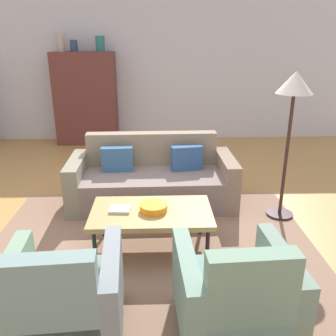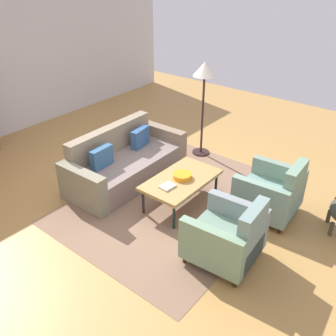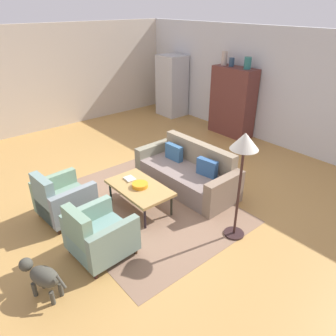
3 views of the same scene
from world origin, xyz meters
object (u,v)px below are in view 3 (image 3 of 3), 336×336
fruit_bowl (140,185)px  vase_tall (224,58)px  book_stack (130,179)px  refrigerator (172,86)px  vase_small (248,63)px  vase_round (232,62)px  cabinet (233,102)px  dog (42,276)px  armchair_right (97,236)px  couch (189,173)px  armchair_left (62,201)px  floor_lamp (244,151)px  coffee_table (139,188)px

fruit_bowl → vase_tall: size_ratio=0.79×
book_stack → refrigerator: refrigerator is taller
vase_small → vase_round: bearing=180.0°
cabinet → dog: cabinet is taller
refrigerator → dog: refrigerator is taller
vase_tall → dog: 6.79m
book_stack → vase_round: bearing=106.4°
book_stack → dog: size_ratio=0.33×
cabinet → dog: bearing=-70.6°
vase_small → vase_tall: bearing=180.0°
armchair_right → refrigerator: bearing=126.8°
refrigerator → dog: bearing=-53.0°
cabinet → vase_tall: size_ratio=5.17×
couch → armchair_left: size_ratio=2.41×
refrigerator → armchair_left: bearing=-58.6°
vase_round → floor_lamp: (3.06, -3.35, -0.46)m
couch → vase_tall: vase_tall is taller
vase_round → vase_small: bearing=0.0°
armchair_left → dog: armchair_left is taller
vase_small → armchair_right: bearing=-72.9°
book_stack → cabinet: size_ratio=0.12×
armchair_right → vase_tall: vase_tall is taller
armchair_right → fruit_bowl: size_ratio=3.22×
fruit_bowl → floor_lamp: floor_lamp is taller
couch → coffee_table: size_ratio=1.77×
coffee_table → vase_round: (-1.50, 4.05, 1.50)m
coffee_table → armchair_left: armchair_left is taller
vase_round → couch: bearing=-62.4°
armchair_left → refrigerator: size_ratio=0.48×
vase_round → floor_lamp: 4.56m
cabinet → vase_small: (0.35, -0.00, 1.04)m
vase_tall → vase_small: (0.75, 0.00, -0.03)m
book_stack → vase_tall: (-1.44, 4.04, 1.52)m
armchair_right → vase_round: vase_round is taller
couch → armchair_left: (-0.59, -2.35, 0.06)m
couch → coffee_table: couch is taller
couch → fruit_bowl: (0.02, -1.19, 0.19)m
book_stack → vase_round: (-1.19, 4.04, 1.45)m
coffee_table → vase_small: (-1.00, 4.05, 1.54)m
armchair_left → vase_small: (-0.40, 5.21, 1.60)m
armchair_right → cabinet: size_ratio=0.49×
armchair_right → vase_small: bearing=103.7°
couch → vase_round: 3.61m
vase_tall → refrigerator: 2.23m
coffee_table → refrigerator: 5.45m
refrigerator → floor_lamp: size_ratio=1.08×
vase_tall → book_stack: bearing=-70.4°
vase_tall → armchair_left: bearing=-77.5°
cabinet → vase_small: bearing=-0.8°
cabinet → floor_lamp: cabinet is taller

